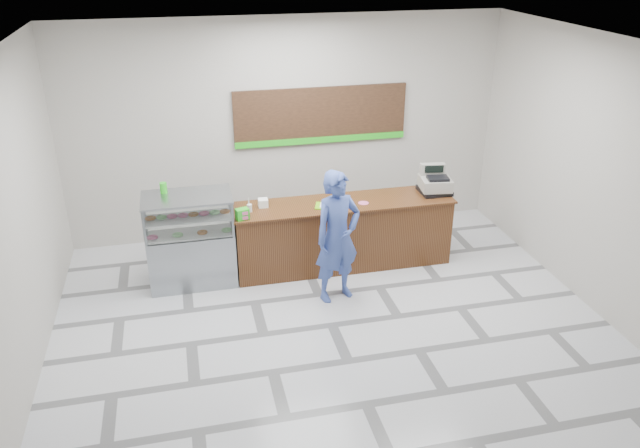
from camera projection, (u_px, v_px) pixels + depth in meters
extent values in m
plane|color=silver|center=(332.00, 325.00, 8.03)|extent=(7.00, 7.00, 0.00)
plane|color=#B3AEA5|center=(287.00, 129.00, 9.93)|extent=(7.00, 0.00, 7.00)
plane|color=silver|center=(335.00, 47.00, 6.55)|extent=(7.00, 7.00, 0.00)
cube|color=#573317|center=(343.00, 235.00, 9.30)|extent=(3.20, 0.70, 1.00)
cube|color=#573317|center=(343.00, 203.00, 9.08)|extent=(3.26, 0.76, 0.03)
cube|color=gray|center=(192.00, 257.00, 8.88)|extent=(1.20, 0.70, 0.80)
cube|color=white|center=(188.00, 215.00, 8.61)|extent=(1.20, 0.70, 0.50)
cube|color=gray|center=(186.00, 197.00, 8.50)|extent=(1.22, 0.72, 0.03)
cube|color=silver|center=(190.00, 230.00, 8.70)|extent=(1.14, 0.64, 0.02)
cube|color=silver|center=(188.00, 214.00, 8.60)|extent=(1.14, 0.64, 0.02)
torus|color=#DA5B8D|center=(153.00, 234.00, 8.50)|extent=(0.15, 0.15, 0.05)
torus|color=#91E487|center=(177.00, 232.00, 8.57)|extent=(0.15, 0.15, 0.05)
torus|color=#A35E27|center=(202.00, 230.00, 8.64)|extent=(0.15, 0.15, 0.05)
torus|color=#91E487|center=(226.00, 227.00, 8.71)|extent=(0.15, 0.15, 0.05)
torus|color=#A35E27|center=(151.00, 214.00, 8.53)|extent=(0.15, 0.15, 0.05)
torus|color=#91E487|center=(161.00, 213.00, 8.56)|extent=(0.15, 0.15, 0.05)
torus|color=#DA5B8D|center=(172.00, 212.00, 8.59)|extent=(0.15, 0.15, 0.05)
torus|color=#DA5B8D|center=(183.00, 211.00, 8.62)|extent=(0.15, 0.15, 0.05)
torus|color=#A35E27|center=(193.00, 210.00, 8.65)|extent=(0.15, 0.15, 0.05)
torus|color=#DA5B8D|center=(203.00, 209.00, 8.68)|extent=(0.15, 0.15, 0.05)
torus|color=#91E487|center=(214.00, 208.00, 8.71)|extent=(0.15, 0.15, 0.05)
torus|color=#A35E27|center=(224.00, 207.00, 8.74)|extent=(0.15, 0.15, 0.05)
cube|color=black|center=(321.00, 115.00, 9.93)|extent=(2.80, 0.05, 0.90)
cube|color=green|center=(321.00, 140.00, 10.07)|extent=(2.80, 0.02, 0.10)
cube|color=black|center=(434.00, 190.00, 9.39)|extent=(0.44, 0.44, 0.07)
cube|color=gray|center=(435.00, 183.00, 9.34)|extent=(0.50, 0.51, 0.17)
cube|color=black|center=(438.00, 178.00, 9.22)|extent=(0.33, 0.26, 0.04)
cube|color=gray|center=(433.00, 169.00, 9.38)|extent=(0.38, 0.16, 0.17)
cube|color=black|center=(434.00, 169.00, 9.32)|extent=(0.28, 0.05, 0.11)
cube|color=black|center=(431.00, 196.00, 9.24)|extent=(0.07, 0.14, 0.04)
cube|color=#70D00F|center=(328.00, 206.00, 8.92)|extent=(0.41, 0.35, 0.02)
cube|color=white|center=(329.00, 205.00, 8.92)|extent=(0.29, 0.24, 0.00)
cube|color=white|center=(263.00, 203.00, 8.90)|extent=(0.14, 0.14, 0.12)
cylinder|color=silver|center=(250.00, 208.00, 8.74)|extent=(0.07, 0.07, 0.11)
cube|color=green|center=(242.00, 214.00, 8.50)|extent=(0.20, 0.16, 0.15)
cylinder|color=#DA5B8D|center=(363.00, 203.00, 9.04)|extent=(0.15, 0.15, 0.00)
cylinder|color=green|center=(163.00, 187.00, 8.64)|extent=(0.08, 0.08, 0.12)
cylinder|color=green|center=(163.00, 188.00, 8.57)|extent=(0.10, 0.10, 0.15)
imported|color=#3B52A3|center=(337.00, 237.00, 8.28)|extent=(0.77, 0.62, 1.84)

